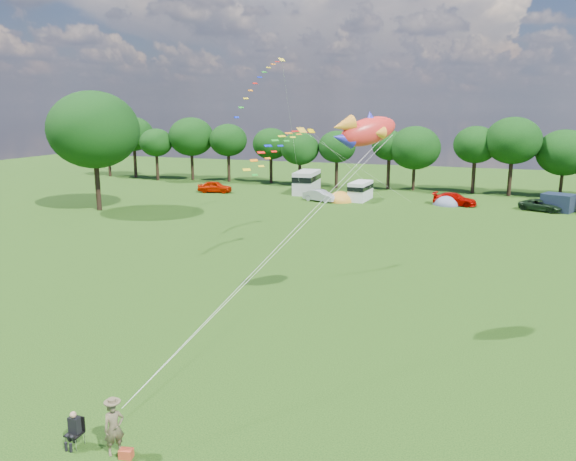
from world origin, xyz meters
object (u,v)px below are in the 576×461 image
(car_b, at_px, (320,196))
(camp_chair, at_px, (75,425))
(campervan_b, at_px, (307,181))
(car_d, at_px, (541,205))
(tent_orange, at_px, (340,201))
(fish_kite, at_px, (364,131))
(tent_greyblue, at_px, (447,205))
(kite_flyer, at_px, (114,428))
(car_c, at_px, (455,199))
(campervan_c, at_px, (360,190))
(big_tree, at_px, (94,130))
(car_a, at_px, (215,187))

(car_b, xyz_separation_m, camp_chair, (6.59, -52.26, 0.05))
(campervan_b, bearing_deg, car_d, -101.68)
(tent_orange, relative_size, fish_kite, 1.01)
(car_d, bearing_deg, campervan_b, 103.66)
(car_b, relative_size, tent_greyblue, 1.08)
(campervan_b, relative_size, camp_chair, 4.83)
(car_d, distance_m, camp_chair, 57.48)
(kite_flyer, height_order, fish_kite, fish_kite)
(campervan_b, relative_size, kite_flyer, 3.32)
(car_c, bearing_deg, camp_chair, 177.97)
(car_c, height_order, tent_greyblue, car_c)
(tent_greyblue, distance_m, kite_flyer, 55.52)
(car_b, height_order, campervan_c, campervan_c)
(tent_orange, bearing_deg, big_tree, -148.52)
(campervan_c, relative_size, kite_flyer, 2.58)
(kite_flyer, bearing_deg, campervan_c, 41.54)
(tent_orange, bearing_deg, tent_greyblue, 9.26)
(campervan_b, distance_m, camp_chair, 59.13)
(tent_greyblue, bearing_deg, campervan_b, 170.63)
(camp_chair, bearing_deg, tent_orange, 95.14)
(car_c, bearing_deg, car_b, 107.14)
(big_tree, relative_size, car_c, 2.70)
(car_d, distance_m, campervan_c, 20.87)
(camp_chair, bearing_deg, campervan_c, 92.81)
(car_c, xyz_separation_m, kite_flyer, (-7.75, -54.88, 0.21))
(big_tree, relative_size, car_d, 2.80)
(big_tree, relative_size, campervan_b, 2.11)
(tent_greyblue, distance_m, camp_chair, 55.79)
(fish_kite, bearing_deg, kite_flyer, -154.99)
(tent_orange, bearing_deg, campervan_b, 139.52)
(campervan_b, height_order, camp_chair, campervan_b)
(car_d, bearing_deg, tent_orange, 114.50)
(big_tree, distance_m, kite_flyer, 49.24)
(campervan_b, xyz_separation_m, tent_greyblue, (18.79, -3.10, -1.59))
(car_a, distance_m, campervan_b, 12.62)
(car_b, relative_size, tent_orange, 1.15)
(car_b, distance_m, campervan_b, 7.06)
(big_tree, bearing_deg, camp_chair, -53.07)
(kite_flyer, bearing_deg, car_c, 29.65)
(car_b, bearing_deg, big_tree, 139.34)
(fish_kite, bearing_deg, campervan_c, 57.02)
(campervan_b, bearing_deg, campervan_c, -116.07)
(tent_greyblue, bearing_deg, campervan_c, -178.92)
(car_b, height_order, fish_kite, fish_kite)
(car_a, distance_m, car_b, 15.87)
(car_a, xyz_separation_m, tent_greyblue, (30.82, 0.60, -0.77))
(car_b, height_order, camp_chair, car_b)
(tent_greyblue, bearing_deg, car_c, -13.43)
(car_d, bearing_deg, fish_kite, -175.46)
(big_tree, relative_size, car_b, 3.23)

